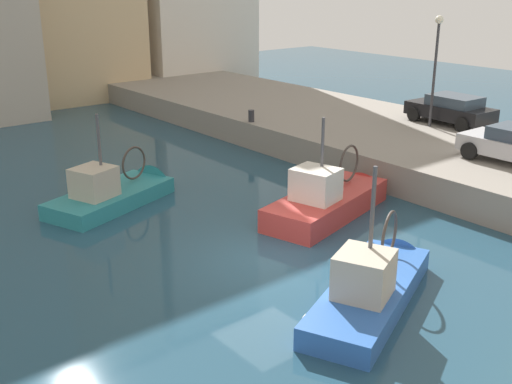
# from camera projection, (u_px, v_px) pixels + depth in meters

# --- Properties ---
(water_surface) EXTENTS (80.00, 80.00, 0.00)m
(water_surface) POSITION_uv_depth(u_px,v_px,m) (269.00, 260.00, 17.73)
(water_surface) COLOR navy
(water_surface) RESTS_ON ground
(quay_wall) EXTENTS (9.00, 56.00, 1.20)m
(quay_wall) POSITION_uv_depth(u_px,v_px,m) (494.00, 166.00, 24.37)
(quay_wall) COLOR gray
(quay_wall) RESTS_ON ground
(fishing_boat_red) EXTENTS (6.29, 3.30, 4.29)m
(fishing_boat_red) POSITION_uv_depth(u_px,v_px,m) (331.00, 208.00, 21.26)
(fishing_boat_red) COLOR #BC3833
(fishing_boat_red) RESTS_ON ground
(fishing_boat_teal) EXTENTS (5.75, 3.62, 4.21)m
(fishing_boat_teal) POSITION_uv_depth(u_px,v_px,m) (119.00, 198.00, 22.25)
(fishing_boat_teal) COLOR teal
(fishing_boat_teal) RESTS_ON ground
(fishing_boat_blue) EXTENTS (6.27, 3.97, 4.38)m
(fishing_boat_blue) POSITION_uv_depth(u_px,v_px,m) (374.00, 293.00, 15.59)
(fishing_boat_blue) COLOR #2D60B7
(fishing_boat_blue) RESTS_ON ground
(parked_car_black) EXTENTS (2.11, 3.98, 1.32)m
(parked_car_black) POSITION_uv_depth(u_px,v_px,m) (451.00, 109.00, 28.42)
(parked_car_black) COLOR black
(parked_car_black) RESTS_ON quay_wall
(mooring_bollard_north) EXTENTS (0.28, 0.28, 0.55)m
(mooring_bollard_north) POSITION_uv_depth(u_px,v_px,m) (251.00, 116.00, 28.95)
(mooring_bollard_north) COLOR #2D2D33
(mooring_bollard_north) RESTS_ON quay_wall
(quay_streetlamp) EXTENTS (0.36, 0.36, 4.83)m
(quay_streetlamp) POSITION_uv_depth(u_px,v_px,m) (436.00, 53.00, 27.08)
(quay_streetlamp) COLOR #38383D
(quay_streetlamp) RESTS_ON quay_wall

